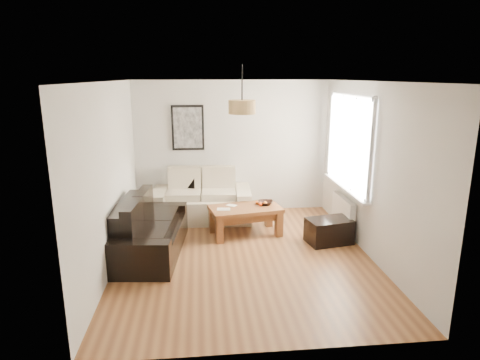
{
  "coord_description": "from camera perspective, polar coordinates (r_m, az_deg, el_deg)",
  "views": [
    {
      "loc": [
        -0.63,
        -5.75,
        2.68
      ],
      "look_at": [
        0.0,
        0.6,
        1.05
      ],
      "focal_mm": 30.74,
      "sensor_mm": 36.0,
      "label": 1
    }
  ],
  "objects": [
    {
      "name": "orange_b",
      "position": [
        7.13,
        3.51,
        -3.26
      ],
      "size": [
        0.08,
        0.08,
        0.07
      ],
      "primitive_type": "sphere",
      "rotation": [
        0.0,
        0.0,
        -0.12
      ],
      "color": "orange",
      "rests_on": "fruit_bowl"
    },
    {
      "name": "poster",
      "position": [
        8.03,
        -7.25,
        7.2
      ],
      "size": [
        0.62,
        0.04,
        0.87
      ],
      "primitive_type": null,
      "color": "black",
      "rests_on": "wall_back"
    },
    {
      "name": "papers",
      "position": [
        6.93,
        -2.29,
        -4.07
      ],
      "size": [
        0.24,
        0.18,
        0.01
      ],
      "primitive_type": "cube",
      "rotation": [
        0.0,
        0.0,
        -0.1
      ],
      "color": "white",
      "rests_on": "coffee_table"
    },
    {
      "name": "cushion_left",
      "position": [
        7.99,
        -7.52,
        0.38
      ],
      "size": [
        0.43,
        0.28,
        0.41
      ],
      "primitive_type": "cube",
      "rotation": [
        0.0,
        0.0,
        -0.41
      ],
      "color": "black",
      "rests_on": "loveseat_cream"
    },
    {
      "name": "coffee_table",
      "position": [
        7.13,
        0.74,
        -5.66
      ],
      "size": [
        1.3,
        0.87,
        0.49
      ],
      "primitive_type": null,
      "rotation": [
        0.0,
        0.0,
        0.19
      ],
      "color": "brown",
      "rests_on": "floor"
    },
    {
      "name": "fruit_bowl",
      "position": [
        7.18,
        3.54,
        -3.19
      ],
      "size": [
        0.3,
        0.3,
        0.06
      ],
      "primitive_type": "imported",
      "rotation": [
        0.0,
        0.0,
        -0.16
      ],
      "color": "black",
      "rests_on": "coffee_table"
    },
    {
      "name": "loveseat_cream",
      "position": [
        7.85,
        -5.33,
        -2.18
      ],
      "size": [
        1.89,
        1.1,
        0.92
      ],
      "primitive_type": null,
      "rotation": [
        0.0,
        0.0,
        -0.05
      ],
      "color": "beige",
      "rests_on": "floor"
    },
    {
      "name": "cushion_right",
      "position": [
        7.99,
        -3.14,
        0.45
      ],
      "size": [
        0.42,
        0.21,
        0.4
      ],
      "primitive_type": "cube",
      "rotation": [
        0.0,
        0.0,
        0.22
      ],
      "color": "black",
      "rests_on": "loveseat_cream"
    },
    {
      "name": "sofa_leather",
      "position": [
        6.48,
        -12.46,
        -6.52
      ],
      "size": [
        1.1,
        1.98,
        0.82
      ],
      "primitive_type": null,
      "rotation": [
        0.0,
        0.0,
        1.47
      ],
      "color": "black",
      "rests_on": "floor"
    },
    {
      "name": "radiator",
      "position": [
        7.36,
        14.12,
        -4.33
      ],
      "size": [
        0.1,
        0.9,
        0.52
      ],
      "primitive_type": "cube",
      "color": "white",
      "rests_on": "wall_right"
    },
    {
      "name": "wall_front",
      "position": [
        3.82,
        4.28,
        -6.89
      ],
      "size": [
        3.8,
        0.04,
        2.6
      ],
      "primitive_type": null,
      "color": "silver",
      "rests_on": "floor"
    },
    {
      "name": "wall_left",
      "position": [
        6.05,
        -17.62,
        0.46
      ],
      "size": [
        0.04,
        4.5,
        2.6
      ],
      "primitive_type": null,
      "color": "silver",
      "rests_on": "floor"
    },
    {
      "name": "orange_c",
      "position": [
        7.15,
        2.39,
        -3.17
      ],
      "size": [
        0.06,
        0.06,
        0.06
      ],
      "primitive_type": "sphere",
      "rotation": [
        0.0,
        0.0,
        0.03
      ],
      "color": "orange",
      "rests_on": "fruit_bowl"
    },
    {
      "name": "orange_a",
      "position": [
        7.08,
        2.85,
        -3.37
      ],
      "size": [
        0.08,
        0.08,
        0.07
      ],
      "primitive_type": "sphere",
      "rotation": [
        0.0,
        0.0,
        -0.26
      ],
      "color": "#FA5115",
      "rests_on": "fruit_bowl"
    },
    {
      "name": "pendant_shade",
      "position": [
        6.1,
        0.28,
        10.1
      ],
      "size": [
        0.4,
        0.4,
        0.2
      ],
      "primitive_type": "cylinder",
      "color": "tan",
      "rests_on": "ceiling"
    },
    {
      "name": "wall_right",
      "position": [
        6.43,
        17.65,
        1.26
      ],
      "size": [
        0.04,
        4.5,
        2.6
      ],
      "primitive_type": null,
      "color": "silver",
      "rests_on": "floor"
    },
    {
      "name": "floor",
      "position": [
        6.38,
        0.54,
        -10.53
      ],
      "size": [
        4.5,
        4.5,
        0.0
      ],
      "primitive_type": "plane",
      "color": "brown",
      "rests_on": "ground"
    },
    {
      "name": "window_bay",
      "position": [
        7.09,
        15.02,
        5.08
      ],
      "size": [
        0.14,
        1.9,
        1.6
      ],
      "primitive_type": null,
      "color": "white",
      "rests_on": "wall_right"
    },
    {
      "name": "ottoman",
      "position": [
        6.95,
        12.25,
        -6.92
      ],
      "size": [
        0.78,
        0.58,
        0.4
      ],
      "primitive_type": "cube",
      "rotation": [
        0.0,
        0.0,
        0.19
      ],
      "color": "black",
      "rests_on": "floor"
    },
    {
      "name": "ceiling",
      "position": [
        5.79,
        0.61,
        13.54
      ],
      "size": [
        3.8,
        4.5,
        0.0
      ],
      "primitive_type": null,
      "color": "white",
      "rests_on": "floor"
    },
    {
      "name": "wall_back",
      "position": [
        8.14,
        -1.16,
        4.56
      ],
      "size": [
        3.8,
        0.04,
        2.6
      ],
      "primitive_type": null,
      "color": "silver",
      "rests_on": "floor"
    }
  ]
}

